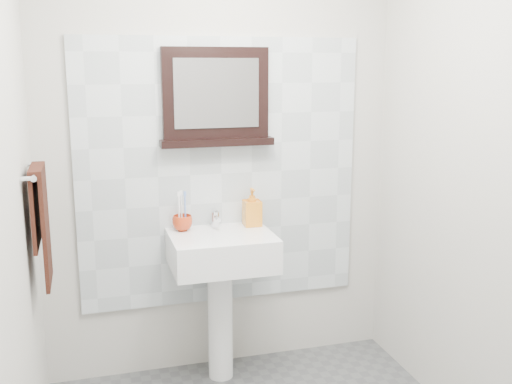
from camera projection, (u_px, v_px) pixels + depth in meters
back_wall at (220, 156)px, 3.36m from camera, size 2.00×0.01×2.50m
front_wall at (446, 301)px, 1.30m from camera, size 2.00×0.01×2.50m
left_wall at (8, 213)px, 2.06m from camera, size 0.01×2.20×2.50m
right_wall at (501, 182)px, 2.60m from camera, size 0.01×2.20×2.50m
splashback at (221, 173)px, 3.37m from camera, size 1.60×0.02×1.50m
pedestal_sink at (221, 266)px, 3.25m from camera, size 0.55×0.44×0.96m
toothbrush_cup at (182, 223)px, 3.27m from camera, size 0.13×0.13×0.09m
toothbrushes at (182, 209)px, 3.25m from camera, size 0.05×0.04×0.21m
soap_dispenser at (252, 207)px, 3.36m from camera, size 0.10×0.10×0.21m
framed_mirror at (216, 99)px, 3.25m from camera, size 0.62×0.11×0.53m
towel_bar at (36, 171)px, 2.67m from camera, size 0.07×0.40×0.03m
hand_towel at (41, 216)px, 2.71m from camera, size 0.06×0.30×0.55m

